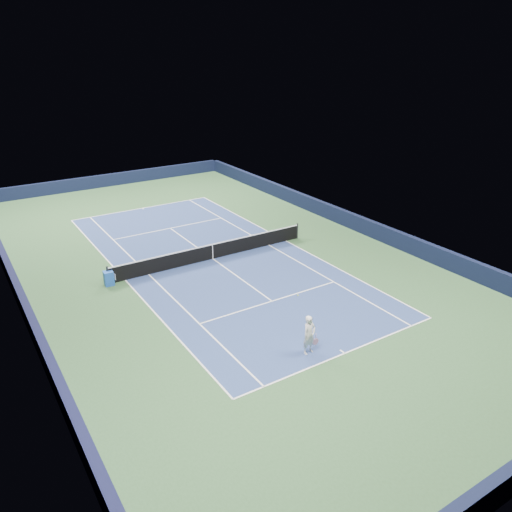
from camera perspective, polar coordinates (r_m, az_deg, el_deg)
ground at (r=30.45m, az=-4.96°, el=-0.33°), size 40.00×40.00×0.00m
wall_far at (r=47.87m, az=-16.32°, el=8.35°), size 22.00×0.35×1.10m
wall_right at (r=36.16m, az=10.37°, el=4.19°), size 0.35×40.00×1.10m
wall_left at (r=27.49m, az=-25.38°, el=-4.13°), size 0.35×40.00×1.10m
court_surface at (r=30.45m, az=-4.96°, el=-0.32°), size 10.97×23.77×0.01m
baseline_far at (r=40.73m, az=-12.87°, el=5.36°), size 10.97×0.08×0.00m
baseline_near at (r=21.87m, az=10.11°, el=-10.89°), size 10.97×0.08×0.00m
sideline_doubles_right at (r=33.12m, az=3.45°, el=1.74°), size 0.08×23.77×0.00m
sideline_doubles_left at (r=28.59m, az=-14.71°, el=-2.68°), size 0.08×23.77×0.00m
sideline_singles_right at (r=32.39m, az=1.48°, el=1.26°), size 0.08×23.77×0.00m
sideline_singles_left at (r=28.97m, az=-12.16°, el=-2.06°), size 0.08×23.77×0.00m
service_line_far at (r=35.86m, az=-9.77°, el=3.15°), size 8.23×0.08×0.00m
service_line_near at (r=25.50m, az=1.84°, el=-5.18°), size 8.23×0.08×0.00m
center_service_line at (r=30.45m, az=-4.96°, el=-0.31°), size 0.08×12.80×0.00m
center_mark_far at (r=40.59m, az=-12.80°, el=5.30°), size 0.08×0.30×0.00m
center_mark_near at (r=21.96m, az=9.85°, el=-10.72°), size 0.08×0.30×0.00m
tennis_net at (r=30.26m, az=-4.99°, el=0.55°), size 12.90×0.10×1.07m
sponsor_cube at (r=28.11m, az=-16.47°, el=-2.45°), size 0.59×0.49×0.81m
tennis_player at (r=21.24m, az=6.11°, el=-8.95°), size 0.82×1.28×2.31m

